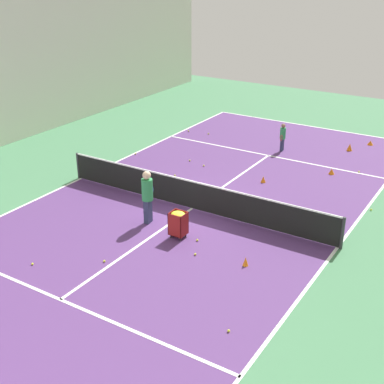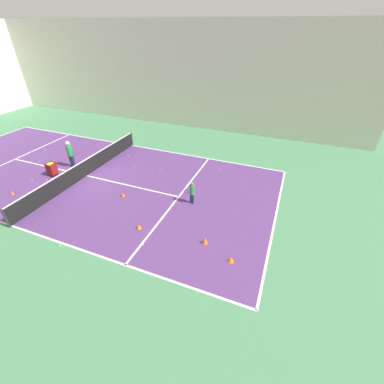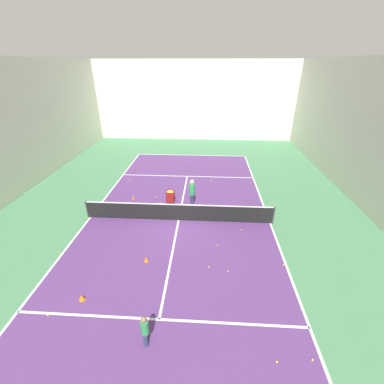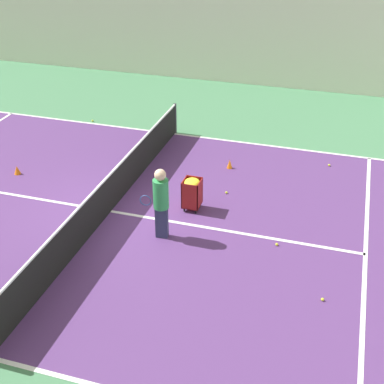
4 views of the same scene
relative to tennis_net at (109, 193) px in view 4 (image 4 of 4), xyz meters
name	(u,v)px [view 4 (image 4 of 4)]	position (x,y,z in m)	size (l,w,h in m)	color
ground_plane	(111,211)	(0.00, 0.00, -0.55)	(39.33, 39.33, 0.00)	#477F56
court_playing_area	(111,211)	(0.00, 0.00, -0.55)	(10.49, 23.49, 0.00)	#563370
line_sideline_left	(174,134)	(-5.25, 0.00, -0.55)	(0.10, 23.49, 0.00)	white
line_service_far	(365,254)	(0.00, 6.46, -0.55)	(10.49, 0.10, 0.00)	white
line_centre_service	(111,211)	(0.00, 0.00, -0.55)	(0.10, 12.92, 0.00)	white
tennis_net	(109,193)	(0.00, 0.00, 0.00)	(10.79, 0.10, 1.07)	#2D2D33
coach_at_net	(161,199)	(0.68, 1.68, 0.50)	(0.41, 0.70, 1.84)	#2D3351
ball_cart	(192,189)	(-0.74, 2.01, 0.06)	(0.50, 0.45, 0.88)	maroon
training_cone_3	(17,170)	(-1.11, -3.52, -0.42)	(0.20, 0.20, 0.26)	orange
training_cone_4	(230,164)	(-3.32, 2.41, -0.41)	(0.17, 0.17, 0.28)	orange
tennis_ball_1	(226,192)	(-1.79, 2.69, -0.51)	(0.07, 0.07, 0.07)	yellow
tennis_ball_2	(323,299)	(1.91, 5.64, -0.51)	(0.07, 0.07, 0.07)	yellow
tennis_ball_3	(329,165)	(-4.33, 5.29, -0.51)	(0.07, 0.07, 0.07)	yellow
tennis_ball_5	(93,121)	(-5.42, -3.19, -0.51)	(0.07, 0.07, 0.07)	yellow
tennis_ball_8	(195,195)	(-1.39, 1.91, -0.51)	(0.07, 0.07, 0.07)	yellow
tennis_ball_9	(277,244)	(0.25, 4.42, -0.51)	(0.07, 0.07, 0.07)	yellow
tennis_ball_12	(7,289)	(3.54, -0.79, -0.51)	(0.07, 0.07, 0.07)	yellow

